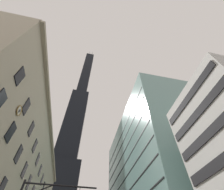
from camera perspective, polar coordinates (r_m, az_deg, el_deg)
The scene contains 2 objects.
dark_skyscraper at distance 126.35m, azimuth -15.38°, elevation -15.47°, with size 22.47×22.47×226.65m.
glass_office_midrise at distance 56.09m, azimuth 14.65°, elevation -27.92°, with size 18.54×48.40×42.98m.
Camera 1 is at (-2.55, -13.61, 1.80)m, focal length 24.45 mm.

